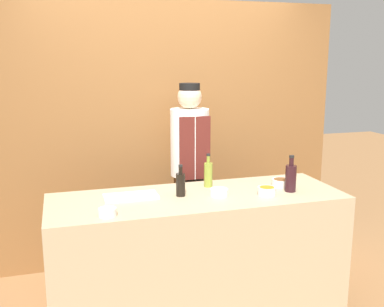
% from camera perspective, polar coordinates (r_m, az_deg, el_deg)
% --- Properties ---
extents(cabinet_wall, '(3.32, 0.18, 2.40)m').
position_cam_1_polar(cabinet_wall, '(4.21, -3.70, 2.56)').
color(cabinet_wall, brown).
rests_on(cabinet_wall, ground_plane).
extents(counter, '(2.12, 0.73, 0.92)m').
position_cam_1_polar(counter, '(3.41, 0.72, -12.77)').
color(counter, tan).
rests_on(counter, ground_plane).
extents(sauce_bowl_white, '(0.11, 0.11, 0.05)m').
position_cam_1_polar(sauce_bowl_white, '(2.87, -10.69, -7.27)').
color(sauce_bowl_white, white).
rests_on(sauce_bowl_white, counter).
extents(sauce_bowl_orange, '(0.13, 0.13, 0.06)m').
position_cam_1_polar(sauce_bowl_orange, '(3.29, 9.48, -4.68)').
color(sauce_bowl_orange, white).
rests_on(sauce_bowl_orange, counter).
extents(sauce_bowl_red, '(0.13, 0.13, 0.05)m').
position_cam_1_polar(sauce_bowl_red, '(3.23, 3.45, -4.89)').
color(sauce_bowl_red, white).
rests_on(sauce_bowl_red, counter).
extents(sauce_bowl_brown, '(0.15, 0.15, 0.06)m').
position_cam_1_polar(sauce_bowl_brown, '(3.54, 11.32, -3.60)').
color(sauce_bowl_brown, white).
rests_on(sauce_bowl_brown, counter).
extents(cutting_board, '(0.38, 0.18, 0.02)m').
position_cam_1_polar(cutting_board, '(3.22, -7.77, -5.43)').
color(cutting_board, white).
rests_on(cutting_board, counter).
extents(bottle_wine, '(0.08, 0.08, 0.27)m').
position_cam_1_polar(bottle_wine, '(3.39, 12.43, -2.98)').
color(bottle_wine, black).
rests_on(bottle_wine, counter).
extents(bottle_soy, '(0.07, 0.07, 0.23)m').
position_cam_1_polar(bottle_soy, '(3.21, -1.46, -3.87)').
color(bottle_soy, black).
rests_on(bottle_soy, counter).
extents(bottle_oil, '(0.06, 0.06, 0.26)m').
position_cam_1_polar(bottle_oil, '(3.44, 2.08, -2.60)').
color(bottle_oil, olive).
rests_on(bottle_oil, counter).
extents(chef_center, '(0.33, 0.33, 1.68)m').
position_cam_1_polar(chef_center, '(3.93, -0.29, -2.23)').
color(chef_center, '#28282D').
rests_on(chef_center, ground_plane).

